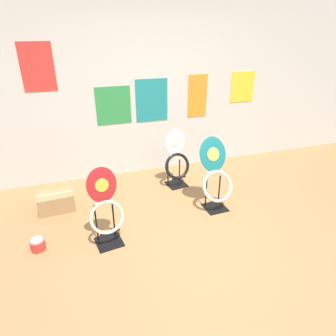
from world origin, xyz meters
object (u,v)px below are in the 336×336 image
at_px(toilet_seat_display_teal_sax, 216,177).
at_px(paint_can, 38,244).
at_px(toilet_seat_display_crimson_swirl, 105,209).
at_px(storage_box, 56,201).
at_px(toilet_seat_display_white_plain, 177,161).

distance_m(toilet_seat_display_teal_sax, paint_can, 2.21).
bearing_deg(paint_can, toilet_seat_display_crimson_swirl, -8.83).
bearing_deg(toilet_seat_display_teal_sax, storage_box, 163.41).
height_order(toilet_seat_display_crimson_swirl, paint_can, toilet_seat_display_crimson_swirl).
bearing_deg(toilet_seat_display_white_plain, toilet_seat_display_teal_sax, -69.92).
height_order(toilet_seat_display_white_plain, paint_can, toilet_seat_display_white_plain).
distance_m(toilet_seat_display_teal_sax, toilet_seat_display_crimson_swirl, 1.46).
distance_m(toilet_seat_display_teal_sax, storage_box, 2.09).
height_order(toilet_seat_display_crimson_swirl, storage_box, toilet_seat_display_crimson_swirl).
bearing_deg(toilet_seat_display_crimson_swirl, toilet_seat_display_white_plain, 41.01).
bearing_deg(storage_box, paint_can, -104.18).
bearing_deg(toilet_seat_display_white_plain, paint_can, -154.70).
xyz_separation_m(toilet_seat_display_teal_sax, toilet_seat_display_white_plain, (-0.27, 0.73, -0.05)).
bearing_deg(toilet_seat_display_crimson_swirl, toilet_seat_display_teal_sax, 11.23).
bearing_deg(paint_can, toilet_seat_display_white_plain, 25.30).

